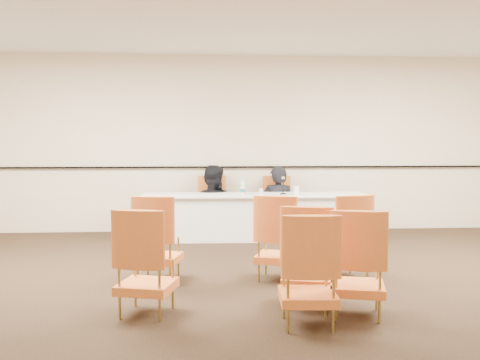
# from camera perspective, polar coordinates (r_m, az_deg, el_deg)

# --- Properties ---
(floor) EXTENTS (10.00, 10.00, 0.00)m
(floor) POSITION_cam_1_polar(r_m,az_deg,el_deg) (5.43, 3.60, -12.24)
(floor) COLOR black
(floor) RESTS_ON ground
(wall_back) EXTENTS (10.00, 0.04, 3.00)m
(wall_back) POSITION_cam_1_polar(r_m,az_deg,el_deg) (9.19, 0.35, 3.90)
(wall_back) COLOR beige
(wall_back) RESTS_ON ground
(wall_rail) EXTENTS (9.80, 0.04, 0.03)m
(wall_rail) POSITION_cam_1_polar(r_m,az_deg,el_deg) (9.16, 0.36, 1.39)
(wall_rail) COLOR black
(wall_rail) RESTS_ON wall_back
(panel_table) EXTENTS (3.54, 0.91, 0.70)m
(panel_table) POSITION_cam_1_polar(r_m,az_deg,el_deg) (8.45, 1.56, -3.92)
(panel_table) COLOR white
(panel_table) RESTS_ON ground
(panelist_main) EXTENTS (0.66, 0.50, 1.60)m
(panelist_main) POSITION_cam_1_polar(r_m,az_deg,el_deg) (9.02, 4.06, -3.56)
(panelist_main) COLOR black
(panelist_main) RESTS_ON ground
(panelist_main_chair) EXTENTS (0.51, 0.51, 0.95)m
(panelist_main_chair) POSITION_cam_1_polar(r_m,az_deg,el_deg) (9.00, 4.07, -2.66)
(panelist_main_chair) COLOR orange
(panelist_main_chair) RESTS_ON ground
(panelist_second) EXTENTS (0.93, 0.82, 1.62)m
(panelist_second) POSITION_cam_1_polar(r_m,az_deg,el_deg) (8.96, -3.03, -3.60)
(panelist_second) COLOR black
(panelist_second) RESTS_ON ground
(panelist_second_chair) EXTENTS (0.51, 0.51, 0.95)m
(panelist_second_chair) POSITION_cam_1_polar(r_m,az_deg,el_deg) (8.94, -3.03, -2.69)
(panelist_second_chair) COLOR orange
(panelist_second_chair) RESTS_ON ground
(papers) EXTENTS (0.36, 0.31, 0.00)m
(papers) POSITION_cam_1_polar(r_m,az_deg,el_deg) (8.39, 5.56, -1.56)
(papers) COLOR white
(papers) RESTS_ON panel_table
(microphone) EXTENTS (0.13, 0.21, 0.28)m
(microphone) POSITION_cam_1_polar(r_m,az_deg,el_deg) (8.39, 4.63, -0.61)
(microphone) COLOR black
(microphone) RESTS_ON panel_table
(water_bottle) EXTENTS (0.08, 0.08, 0.25)m
(water_bottle) POSITION_cam_1_polar(r_m,az_deg,el_deg) (8.31, 0.28, -0.74)
(water_bottle) COLOR teal
(water_bottle) RESTS_ON panel_table
(drinking_glass) EXTENTS (0.08, 0.08, 0.10)m
(drinking_glass) POSITION_cam_1_polar(r_m,az_deg,el_deg) (8.37, 2.24, -1.23)
(drinking_glass) COLOR silver
(drinking_glass) RESTS_ON panel_table
(coffee_cup) EXTENTS (0.10, 0.10, 0.14)m
(coffee_cup) POSITION_cam_1_polar(r_m,az_deg,el_deg) (8.34, 6.01, -1.13)
(coffee_cup) COLOR white
(coffee_cup) RESTS_ON panel_table
(aud_chair_front_left) EXTENTS (0.59, 0.59, 0.95)m
(aud_chair_front_left) POSITION_cam_1_polar(r_m,az_deg,el_deg) (5.96, -8.72, -6.11)
(aud_chair_front_left) COLOR orange
(aud_chair_front_left) RESTS_ON ground
(aud_chair_front_mid) EXTENTS (0.64, 0.64, 0.95)m
(aud_chair_front_mid) POSITION_cam_1_polar(r_m,az_deg,el_deg) (5.95, 4.12, -6.09)
(aud_chair_front_mid) COLOR orange
(aud_chair_front_mid) RESTS_ON ground
(aud_chair_front_right) EXTENTS (0.61, 0.61, 0.95)m
(aud_chair_front_right) POSITION_cam_1_polar(r_m,az_deg,el_deg) (6.11, 11.16, -5.89)
(aud_chair_front_right) COLOR orange
(aud_chair_front_right) RESTS_ON ground
(aud_chair_back_left) EXTENTS (0.61, 0.61, 0.95)m
(aud_chair_back_left) POSITION_cam_1_polar(r_m,az_deg,el_deg) (4.84, -9.94, -8.50)
(aud_chair_back_left) COLOR orange
(aud_chair_back_left) RESTS_ON ground
(aud_chair_back_mid) EXTENTS (0.61, 0.61, 0.95)m
(aud_chair_back_mid) POSITION_cam_1_polar(r_m,az_deg,el_deg) (5.05, 7.24, -7.95)
(aud_chair_back_mid) COLOR orange
(aud_chair_back_mid) RESTS_ON ground
(aud_chair_back_right) EXTENTS (0.61, 0.61, 0.95)m
(aud_chair_back_right) POSITION_cam_1_polar(r_m,az_deg,el_deg) (4.84, 12.43, -8.54)
(aud_chair_back_right) COLOR orange
(aud_chair_back_right) RESTS_ON ground
(aud_chair_extra) EXTENTS (0.53, 0.53, 0.95)m
(aud_chair_extra) POSITION_cam_1_polar(r_m,az_deg,el_deg) (4.49, 7.26, -9.44)
(aud_chair_extra) COLOR orange
(aud_chair_extra) RESTS_ON ground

